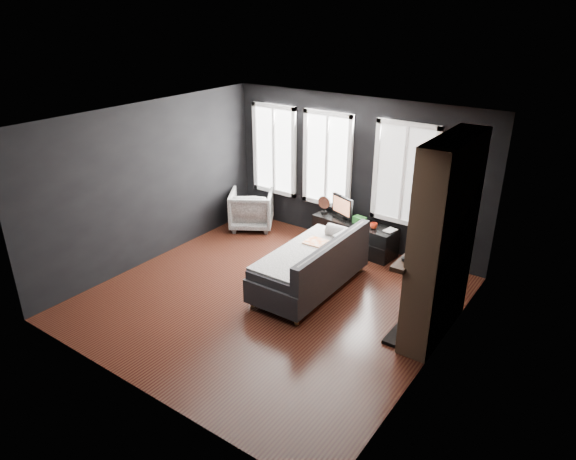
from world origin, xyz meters
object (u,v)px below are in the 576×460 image
Objects in this scene: sofa at (310,262)px; armchair at (252,207)px; mug at (374,225)px; mantel_vase at (436,227)px; monitor at (343,206)px; book at (387,223)px; media_console at (354,235)px.

sofa reaches higher than armchair.
mantel_vase is (1.44, -1.10, 0.72)m from mug.
monitor is (-0.38, 1.65, 0.32)m from sofa.
sofa is 2.54× the size of armchair.
book is (0.50, 1.64, 0.20)m from sofa.
media_console is at bearing -179.93° from book.
media_console is 12.31× the size of mug.
sofa is 2.00m from mantel_vase.
armchair is at bearing -149.72° from monitor.
sofa is 9.26× the size of book.
mug is at bearing 142.63° from mantel_vase.
book is (2.75, 0.29, 0.24)m from armchair.
monitor is 0.71m from mug.
monitor reaches higher than armchair.
monitor reaches higher than mug.
media_console is 0.53m from mug.
media_console is (-0.11, 1.64, -0.19)m from sofa.
sofa is at bearing -55.68° from monitor.
media_console is 6.87× the size of book.
mug is 1.95m from mantel_vase.
armchair is 0.53× the size of media_console.
sofa reaches higher than media_console.
armchair reaches higher than book.
mug is (0.68, -0.10, -0.17)m from monitor.
monitor is (1.88, 0.30, 0.36)m from armchair.
armchair is at bearing -175.50° from mug.
monitor reaches higher than book.
sofa reaches higher than book.
sofa is at bearing -106.85° from book.
monitor is 2.80× the size of mantel_vase.
sofa is 2.63m from armchair.
monitor is 2.50m from mantel_vase.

